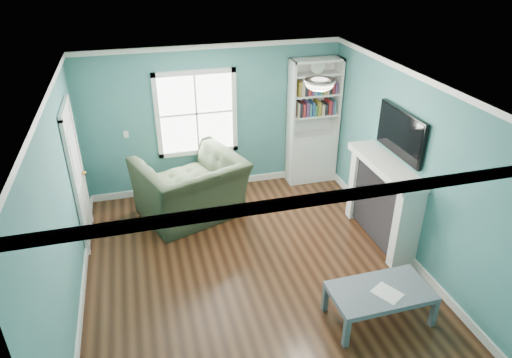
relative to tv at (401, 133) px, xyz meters
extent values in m
plane|color=black|center=(-2.20, -0.20, -1.72)|extent=(5.00, 5.00, 0.00)
plane|color=#387273|center=(-2.20, 2.30, -0.43)|extent=(4.50, 0.00, 4.50)
plane|color=#387273|center=(-2.20, -2.70, -0.43)|extent=(4.50, 0.00, 4.50)
plane|color=#387273|center=(-4.45, -0.20, -0.43)|extent=(0.00, 5.00, 5.00)
plane|color=#387273|center=(0.05, -0.20, -0.43)|extent=(0.00, 5.00, 5.00)
plane|color=white|center=(-2.20, -0.20, 0.88)|extent=(5.00, 5.00, 0.00)
cube|color=white|center=(-2.20, 2.28, -1.66)|extent=(4.50, 0.03, 0.12)
cube|color=white|center=(-4.44, -0.20, -1.66)|extent=(0.03, 5.00, 0.12)
cube|color=white|center=(0.03, -0.20, -1.66)|extent=(0.03, 5.00, 0.12)
cube|color=white|center=(-2.20, 2.28, 0.84)|extent=(4.50, 0.04, 0.08)
cube|color=white|center=(-2.20, -2.68, 0.84)|extent=(4.50, 0.04, 0.08)
cube|color=white|center=(-4.43, -0.20, 0.84)|extent=(0.04, 5.00, 0.08)
cube|color=white|center=(0.03, -0.20, 0.84)|extent=(0.04, 5.00, 0.08)
cube|color=white|center=(-2.50, 2.29, -0.27)|extent=(1.24, 0.01, 1.34)
cube|color=white|center=(-3.16, 2.28, -0.27)|extent=(0.08, 0.06, 1.50)
cube|color=white|center=(-1.84, 2.28, -0.27)|extent=(0.08, 0.06, 1.50)
cube|color=white|center=(-2.50, 2.28, -0.98)|extent=(1.40, 0.06, 0.08)
cube|color=white|center=(-2.50, 2.28, 0.44)|extent=(1.40, 0.06, 0.08)
cube|color=white|center=(-2.50, 2.28, -0.27)|extent=(1.24, 0.03, 0.03)
cube|color=white|center=(-2.50, 2.28, -0.27)|extent=(0.03, 0.03, 1.34)
cube|color=silver|center=(-0.43, 2.10, -1.27)|extent=(0.90, 0.35, 0.90)
cube|color=silver|center=(-0.86, 2.10, -0.12)|extent=(0.04, 0.35, 1.40)
cube|color=silver|center=(0.00, 2.10, -0.12)|extent=(0.04, 0.35, 1.40)
cube|color=silver|center=(-0.43, 2.26, -0.12)|extent=(0.90, 0.02, 1.40)
cube|color=silver|center=(-0.43, 2.10, 0.55)|extent=(0.90, 0.35, 0.04)
cube|color=silver|center=(-0.43, 2.10, -0.80)|extent=(0.84, 0.33, 0.03)
cube|color=silver|center=(-0.43, 2.10, -0.42)|extent=(0.84, 0.33, 0.03)
cube|color=silver|center=(-0.43, 2.10, -0.04)|extent=(0.84, 0.33, 0.03)
cube|color=silver|center=(-0.43, 2.10, 0.32)|extent=(0.84, 0.33, 0.03)
cube|color=tan|center=(-0.43, 2.08, -0.30)|extent=(0.70, 0.25, 0.22)
cube|color=black|center=(-0.43, 2.08, 0.08)|extent=(0.70, 0.25, 0.22)
cylinder|color=beige|center=(-0.43, 2.05, 0.46)|extent=(0.26, 0.06, 0.26)
cube|color=black|center=(-0.11, 0.00, -1.12)|extent=(0.30, 1.20, 1.10)
cube|color=black|center=(-0.13, 0.00, -1.32)|extent=(0.22, 0.65, 0.70)
cube|color=silver|center=(-0.13, -0.67, -1.12)|extent=(0.36, 0.16, 1.20)
cube|color=silver|center=(-0.13, 0.67, -1.12)|extent=(0.36, 0.16, 1.20)
cube|color=silver|center=(-0.15, 0.00, -0.47)|extent=(0.44, 1.58, 0.10)
cube|color=black|center=(0.00, 0.00, 0.00)|extent=(0.06, 1.10, 0.65)
cube|color=silver|center=(-4.43, 1.20, -0.70)|extent=(0.04, 0.80, 2.05)
cube|color=white|center=(-4.42, 0.75, -0.70)|extent=(0.05, 0.08, 2.13)
cube|color=white|center=(-4.42, 1.65, -0.70)|extent=(0.05, 0.08, 2.13)
cube|color=white|center=(-4.42, 1.20, 0.36)|extent=(0.05, 0.98, 0.08)
sphere|color=#BF8C3F|center=(-4.37, 1.50, -0.77)|extent=(0.07, 0.07, 0.07)
ellipsoid|color=white|center=(-1.30, -0.10, 0.82)|extent=(0.34, 0.34, 0.15)
cylinder|color=white|center=(-1.30, -0.10, 0.86)|extent=(0.38, 0.38, 0.03)
cube|color=white|center=(-3.70, 2.28, -0.52)|extent=(0.08, 0.01, 0.12)
imported|color=#202D1C|center=(-2.79, 1.40, -1.04)|extent=(1.82, 1.49, 1.36)
cube|color=#4F595F|center=(-1.51, -1.81, -1.54)|extent=(0.07, 0.07, 0.37)
cube|color=#4F595F|center=(-0.38, -1.80, -1.54)|extent=(0.07, 0.07, 0.37)
cube|color=#4F595F|center=(-1.52, -1.22, -1.54)|extent=(0.07, 0.07, 0.37)
cube|color=#4F595F|center=(-0.39, -1.21, -1.54)|extent=(0.07, 0.07, 0.37)
cube|color=#4F5A65|center=(-0.95, -1.51, -1.32)|extent=(1.20, 0.67, 0.07)
cube|color=white|center=(-0.91, -1.58, -1.29)|extent=(0.37, 0.40, 0.00)
camera|label=1|loc=(-3.46, -5.11, 2.39)|focal=32.00mm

